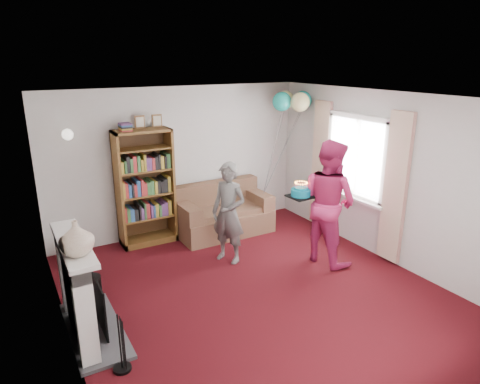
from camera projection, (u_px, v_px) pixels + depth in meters
ground at (255, 293)px, 5.59m from camera, size 5.00×5.00×0.00m
wall_back at (179, 161)px, 7.30m from camera, size 4.50×0.02×2.50m
wall_left at (59, 240)px, 4.15m from camera, size 0.02×5.00×2.50m
wall_right at (387, 178)px, 6.29m from camera, size 0.02×5.00×2.50m
ceiling at (258, 98)px, 4.84m from camera, size 4.50×5.00×0.01m
fireplace at (82, 293)px, 4.61m from camera, size 0.55×1.80×1.12m
window_bay at (355, 172)px, 6.77m from camera, size 0.14×2.02×2.20m
wall_sconce at (67, 134)px, 6.16m from camera, size 0.16×0.23×0.16m
bookcase at (145, 188)px, 6.89m from camera, size 0.89×0.42×2.09m
sofa at (222, 214)px, 7.48m from camera, size 1.62×0.86×0.86m
wicker_basket at (74, 253)px, 6.39m from camera, size 0.35×0.35×0.32m
person_striped at (229, 213)px, 6.28m from camera, size 0.58×0.66×1.52m
person_magenta at (328, 202)px, 6.24m from camera, size 0.84×1.00×1.85m
birthday_cake at (301, 193)px, 6.15m from camera, size 0.34×0.34×0.22m
balloons at (292, 101)px, 7.40m from camera, size 1.02×0.77×1.73m
mantel_vase at (76, 238)px, 4.08m from camera, size 0.41×0.41×0.34m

